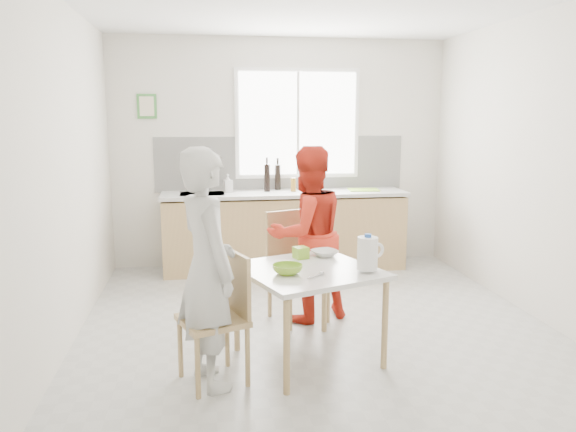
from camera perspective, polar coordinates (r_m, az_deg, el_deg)
name	(u,v)px	position (r m, az deg, el deg)	size (l,w,h in m)	color
ground	(317,328)	(4.90, 3.00, -11.34)	(4.50, 4.50, 0.00)	#B7B7B2
room_shell	(319,135)	(4.56, 3.19, 8.24)	(4.50, 4.50, 4.50)	silver
window	(298,124)	(6.79, 0.99, 9.36)	(1.50, 0.06, 1.30)	white
backsplash	(281,164)	(6.79, -0.71, 5.35)	(3.00, 0.02, 0.65)	white
picture_frame	(147,106)	(6.73, -14.15, 10.76)	(0.22, 0.03, 0.28)	#459141
kitchen_counter	(284,234)	(6.63, -0.39, -1.83)	(2.84, 0.64, 1.37)	tan
dining_table	(308,278)	(4.13, 2.07, -6.31)	(1.17, 1.17, 0.70)	silver
chair_left	(222,312)	(3.88, -6.76, -9.64)	(0.53, 0.53, 0.89)	tan
chair_far	(294,260)	(5.01, 0.65, -4.51)	(0.57, 0.57, 0.96)	tan
person_white	(207,269)	(3.75, -8.20, -5.31)	(0.59, 0.38, 1.61)	silver
person_red	(307,234)	(4.92, 1.96, -1.86)	(0.75, 0.58, 1.54)	red
bowl_green	(288,269)	(3.96, -0.04, -5.43)	(0.21, 0.21, 0.07)	#7FB329
bowl_white	(325,253)	(4.46, 3.74, -3.78)	(0.20, 0.20, 0.05)	silver
milk_jug	(368,253)	(4.02, 8.13, -3.73)	(0.20, 0.15, 0.26)	white
green_box	(301,253)	(4.38, 1.31, -3.75)	(0.10, 0.10, 0.09)	#81B72A
spoon	(315,276)	(3.88, 2.74, -6.12)	(0.01, 0.01, 0.16)	#A5A5AA
cutting_board	(364,190)	(6.73, 7.69, 2.66)	(0.35, 0.25, 0.01)	#94D430
wine_bottle_a	(267,178)	(6.55, -2.15, 3.89)	(0.07, 0.07, 0.32)	black
wine_bottle_b	(278,177)	(6.70, -1.05, 3.95)	(0.07, 0.07, 0.30)	black
jar_amber	(293,185)	(6.55, 0.54, 3.20)	(0.06, 0.06, 0.16)	olive
soap_bottle	(228,183)	(6.55, -6.13, 3.35)	(0.09, 0.10, 0.21)	#999999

